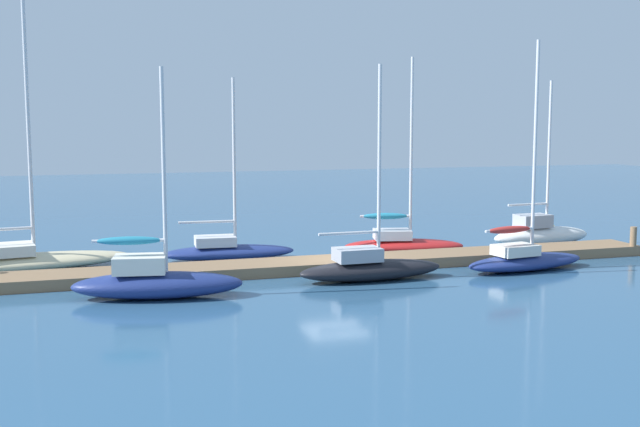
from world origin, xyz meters
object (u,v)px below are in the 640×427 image
Objects in this scene: sailboat_2 at (227,249)px; sailboat_3 at (370,266)px; sailboat_0 at (20,258)px; sailboat_1 at (155,280)px; sailboat_5 at (524,257)px; sailboat_6 at (541,233)px; sailboat_4 at (402,242)px; mooring_buoy_yellow at (551,230)px.

sailboat_2 is 7.15m from sailboat_3.
sailboat_0 is 7.83m from sailboat_1.
sailboat_5 is 1.16× the size of sailboat_6.
sailboat_2 is (3.57, 6.34, -0.15)m from sailboat_1.
sailboat_2 is at bearing -171.63° from sailboat_4.
sailboat_2 is at bearing -8.80° from sailboat_0.
sailboat_1 is at bearing -158.09° from mooring_buoy_yellow.
sailboat_2 is at bearing 143.44° from sailboat_5.
sailboat_0 reaches higher than mooring_buoy_yellow.
sailboat_2 is at bearing 125.49° from sailboat_3.
mooring_buoy_yellow is at bearing 41.81° from sailboat_5.
sailboat_0 is at bearing -168.81° from sailboat_4.
sailboat_0 is at bearing 154.69° from sailboat_5.
sailboat_1 is 0.99× the size of sailboat_2.
sailboat_2 is at bearing 172.88° from sailboat_6.
sailboat_0 is 22.96m from sailboat_6.
sailboat_4 reaches higher than sailboat_3.
sailboat_2 reaches higher than mooring_buoy_yellow.
sailboat_1 is 7.87m from sailboat_3.
sailboat_6 reaches higher than sailboat_2.
mooring_buoy_yellow is at bearing 29.73° from sailboat_4.
sailboat_5 is 10.03m from mooring_buoy_yellow.
sailboat_1 is at bearing -115.95° from sailboat_2.
sailboat_1 is 19.17m from sailboat_6.
sailboat_0 is 21.80× the size of mooring_buoy_yellow.
sailboat_0 is 25.46m from mooring_buoy_yellow.
mooring_buoy_yellow is (6.40, 7.73, -0.25)m from sailboat_5.
sailboat_2 is 12.21m from sailboat_5.
mooring_buoy_yellow is (12.90, 7.72, -0.24)m from sailboat_3.
sailboat_5 is at bearing -129.62° from mooring_buoy_yellow.
sailboat_4 is 5.87m from sailboat_5.
sailboat_0 reaches higher than sailboat_6.
sailboat_5 is at bearing -44.85° from sailboat_4.
sailboat_0 is 1.55× the size of sailboat_6.
sailboat_3 is 6.07m from sailboat_4.
sailboat_4 reaches higher than sailboat_6.
sailboat_0 reaches higher than sailboat_4.
sailboat_5 is at bearing -1.29° from sailboat_3.
sailboat_4 reaches higher than sailboat_1.
sailboat_0 is at bearing 173.95° from sailboat_6.
sailboat_1 is 0.99× the size of sailboat_6.
sailboat_0 is 1.58× the size of sailboat_1.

